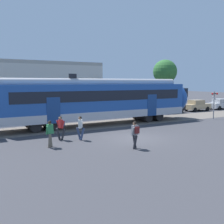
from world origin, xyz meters
The scene contains 12 objects.
ground_plane centered at (0.00, 0.00, 0.00)m, with size 160.00×160.00×0.00m, color #38383D.
commuter_train centered at (-7.89, 6.63, 2.25)m, with size 38.05×3.07×4.73m.
pedestrian_green centered at (-6.04, 0.37, 0.96)m, with size 0.54×0.66×1.67m.
pedestrian_red centered at (-4.80, 2.00, 0.99)m, with size 0.68×0.54×1.67m.
pedestrian_white centered at (-3.62, 1.35, 0.96)m, with size 0.51×0.67×1.67m.
pedestrian_grey centered at (-1.70, -2.50, 0.99)m, with size 0.54×0.66×1.67m.
parked_car_black centered at (12.83, 10.54, 0.78)m, with size 4.03×1.81×1.54m.
parked_car_tan centered at (17.76, 10.54, 0.78)m, with size 4.02×1.79×1.54m.
parked_car_silver centered at (22.66, 10.52, 0.78)m, with size 4.04×1.83×1.54m.
crossing_signal centered at (13.02, 3.83, 2.01)m, with size 0.96×0.22×3.00m.
background_building centered at (-4.19, 16.60, 3.21)m, with size 17.94×5.00×9.20m.
street_tree_right centered at (19.28, 19.09, 5.75)m, with size 4.02×4.02×7.79m.
Camera 1 is at (-10.54, -15.22, 3.98)m, focal length 42.00 mm.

